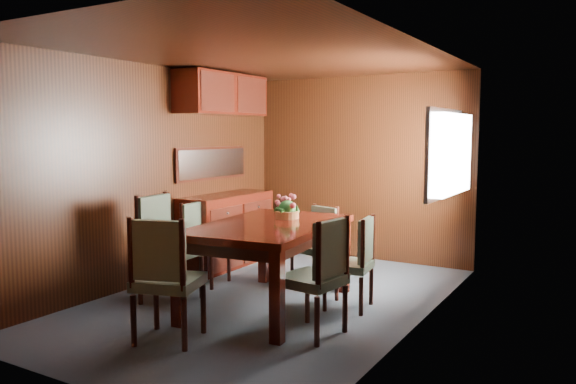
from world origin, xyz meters
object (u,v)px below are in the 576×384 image
Objects in this scene: dining_table at (269,235)px; chair_head at (164,273)px; flower_centerpiece at (287,206)px; sideboard at (227,230)px; chair_left_near at (164,242)px; chair_right_near at (320,270)px.

chair_head is at bearing -105.87° from dining_table.
dining_table is at bearing 61.60° from chair_head.
flower_centerpiece is (0.21, 1.53, 0.37)m from chair_head.
sideboard is 5.52× the size of flower_centerpiece.
dining_table is (1.38, -1.18, 0.25)m from sideboard.
chair_right_near is (1.79, -0.11, -0.04)m from chair_left_near.
chair_left_near is 1.19m from chair_head.
flower_centerpiece reaches higher than chair_left_near.
dining_table is 1.73× the size of chair_left_near.
chair_right_near is at bearing 80.93° from chair_left_near.
flower_centerpiece reaches higher than dining_table.
chair_right_near is (0.76, -0.44, -0.15)m from dining_table.
dining_table is at bearing 67.59° from chair_right_near.
chair_left_near is at bearing -76.93° from sideboard.
flower_centerpiece is at bearing 64.00° from chair_head.
dining_table is 1.85× the size of chair_right_near.
chair_left_near is at bearing 93.86° from chair_right_near.
dining_table is 0.89m from chair_right_near.
dining_table is 1.08m from chair_left_near.
sideboard is 1.42× the size of chair_right_near.
dining_table is 1.22m from chair_head.
chair_left_near reaches higher than dining_table.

